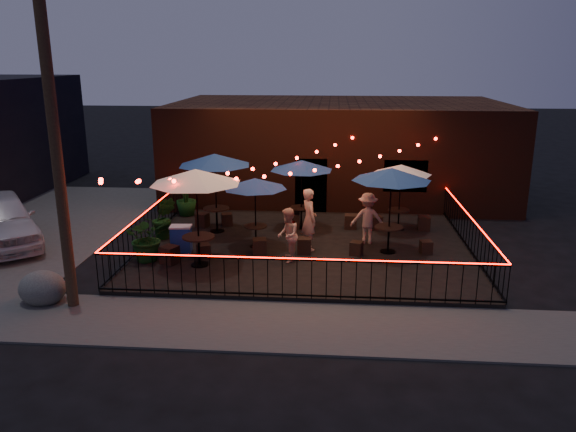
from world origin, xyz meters
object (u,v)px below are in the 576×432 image
object	(u,v)px
utility_pole	(55,142)
cooler	(181,239)
cafe_table_3	(302,166)
cafe_table_5	(401,170)
boulder	(42,288)
cafe_table_0	(196,178)
cafe_table_4	(392,175)
cafe_table_2	(255,184)
cafe_table_1	(215,161)

from	to	relation	value
utility_pole	cooler	world-z (taller)	utility_pole
cafe_table_3	cooler	size ratio (longest dim) A/B	3.27
cafe_table_3	cafe_table_5	size ratio (longest dim) A/B	1.21
cooler	boulder	world-z (taller)	cooler
cafe_table_0	cafe_table_4	distance (m)	5.65
cafe_table_2	cafe_table_3	xyz separation A→B (m)	(1.29, 2.12, 0.18)
utility_pole	boulder	world-z (taller)	utility_pole
utility_pole	cooler	bearing A→B (deg)	65.16
cafe_table_0	cooler	xyz separation A→B (m)	(-0.80, 1.04, -2.11)
cafe_table_1	cooler	bearing A→B (deg)	-106.56
utility_pole	cafe_table_0	world-z (taller)	utility_pole
cafe_table_4	cafe_table_5	size ratio (longest dim) A/B	1.15
cafe_table_3	boulder	size ratio (longest dim) A/B	2.69
cafe_table_4	cooler	xyz separation A→B (m)	(-6.22, -0.52, -1.94)
utility_pole	cafe_table_2	world-z (taller)	utility_pole
cafe_table_5	cafe_table_0	bearing A→B (deg)	-146.50
cafe_table_0	cafe_table_2	distance (m)	2.29
cafe_table_0	boulder	bearing A→B (deg)	-142.75
cafe_table_1	boulder	xyz separation A→B (m)	(-3.15, -5.72, -2.18)
cafe_table_2	boulder	distance (m)	6.57
cafe_table_0	cafe_table_2	xyz separation A→B (m)	(1.37, 1.75, -0.55)
utility_pole	cafe_table_1	world-z (taller)	utility_pole
cafe_table_1	cooler	world-z (taller)	cafe_table_1
cafe_table_0	cafe_table_1	world-z (taller)	cafe_table_0
utility_pole	cafe_table_2	distance (m)	6.14
cafe_table_1	boulder	distance (m)	6.89
cafe_table_0	cafe_table_4	xyz separation A→B (m)	(5.43, 1.57, -0.17)
cafe_table_4	cooler	distance (m)	6.54
cooler	boulder	size ratio (longest dim) A/B	0.82
cafe_table_1	cafe_table_3	xyz separation A→B (m)	(2.81, 0.67, -0.26)
cafe_table_3	cafe_table_5	world-z (taller)	cafe_table_3
cafe_table_1	cafe_table_5	size ratio (longest dim) A/B	1.30
cafe_table_2	cafe_table_3	world-z (taller)	cafe_table_3
cafe_table_0	boulder	distance (m)	4.74
cafe_table_2	cafe_table_5	world-z (taller)	cafe_table_5
cafe_table_2	boulder	xyz separation A→B (m)	(-4.68, -4.27, -1.74)
utility_pole	cafe_table_4	bearing A→B (deg)	27.93
cafe_table_1	cafe_table_2	xyz separation A→B (m)	(1.53, -1.45, -0.44)
utility_pole	cafe_table_1	xyz separation A→B (m)	(2.35, 5.84, -1.42)
cafe_table_3	cafe_table_4	world-z (taller)	cafe_table_4
cafe_table_3	utility_pole	bearing A→B (deg)	-128.41
boulder	utility_pole	bearing A→B (deg)	-8.50
cafe_table_4	utility_pole	bearing A→B (deg)	-152.07
cafe_table_0	cafe_table_1	xyz separation A→B (m)	(-0.15, 3.20, -0.10)
utility_pole	cafe_table_1	size ratio (longest dim) A/B	2.73
cafe_table_3	cafe_table_4	xyz separation A→B (m)	(2.77, -2.30, 0.20)
cafe_table_2	cafe_table_4	bearing A→B (deg)	-2.64
utility_pole	cooler	xyz separation A→B (m)	(1.70, 3.68, -3.43)
cafe_table_1	cafe_table_2	world-z (taller)	cafe_table_1
cafe_table_1	cafe_table_2	size ratio (longest dim) A/B	1.35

